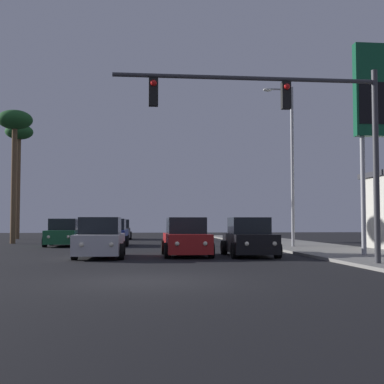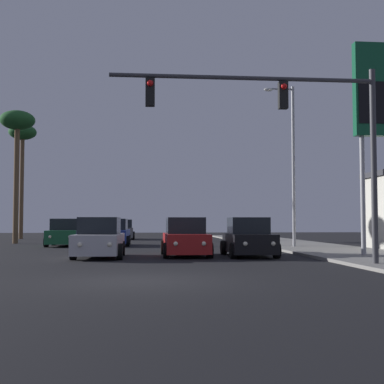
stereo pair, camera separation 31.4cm
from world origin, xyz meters
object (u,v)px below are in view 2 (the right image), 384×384
object	(u,v)px
car_red	(185,239)
traffic_light_mast	(296,121)
car_green	(65,234)
gas_station_sign	(377,101)
car_black	(249,239)
palm_tree_mid	(17,128)
car_grey	(122,230)
palm_tree_far	(22,139)
car_silver	(99,239)
car_blue	(114,233)
street_lamp	(291,157)

from	to	relation	value
car_red	traffic_light_mast	world-z (taller)	traffic_light_mast
car_green	gas_station_sign	world-z (taller)	gas_station_sign
car_black	palm_tree_mid	bearing A→B (deg)	-46.19
car_grey	car_black	distance (m)	23.95
palm_tree_far	traffic_light_mast	bearing A→B (deg)	-63.00
car_green	palm_tree_far	world-z (taller)	palm_tree_far
traffic_light_mast	palm_tree_far	xyz separation A→B (m)	(-15.59, 30.59, 3.90)
car_black	palm_tree_mid	world-z (taller)	palm_tree_mid
car_grey	car_black	bearing A→B (deg)	104.25
car_silver	car_blue	world-z (taller)	same
car_green	car_grey	distance (m)	12.92
car_blue	traffic_light_mast	world-z (taller)	traffic_light_mast
traffic_light_mast	palm_tree_far	world-z (taller)	palm_tree_far
car_blue	palm_tree_mid	world-z (taller)	palm_tree_mid
car_silver	car_grey	bearing A→B (deg)	-88.11
car_grey	car_silver	world-z (taller)	same
car_green	street_lamp	xyz separation A→B (m)	(13.01, -4.30, 4.36)
car_red	car_blue	bearing A→B (deg)	-71.03
car_grey	car_blue	distance (m)	12.17
gas_station_sign	palm_tree_mid	bearing A→B (deg)	139.24
car_grey	street_lamp	bearing A→B (deg)	119.69
car_silver	street_lamp	world-z (taller)	street_lamp
car_grey	palm_tree_far	bearing A→B (deg)	-11.86
car_blue	gas_station_sign	distance (m)	17.88
traffic_light_mast	street_lamp	size ratio (longest dim) A/B	0.99
car_blue	palm_tree_far	world-z (taller)	palm_tree_far
car_green	car_black	xyz separation A→B (m)	(9.31, -10.55, 0.00)
car_red	street_lamp	bearing A→B (deg)	-137.31
car_silver	street_lamp	size ratio (longest dim) A/B	0.48
car_black	car_blue	size ratio (longest dim) A/B	1.00
car_black	car_blue	world-z (taller)	same
gas_station_sign	palm_tree_mid	world-z (taller)	palm_tree_mid
car_silver	palm_tree_mid	xyz separation A→B (m)	(-6.90, 15.06, 7.24)
car_green	traffic_light_mast	size ratio (longest dim) A/B	0.49
traffic_light_mast	palm_tree_far	distance (m)	34.55
car_green	street_lamp	distance (m)	14.37
car_green	car_black	bearing A→B (deg)	131.36
street_lamp	car_black	bearing A→B (deg)	-120.61
street_lamp	car_grey	bearing A→B (deg)	120.64
car_red	traffic_light_mast	xyz separation A→B (m)	(3.19, -6.11, 4.04)
car_grey	palm_tree_mid	size ratio (longest dim) A/B	0.47
car_red	traffic_light_mast	distance (m)	7.99
traffic_light_mast	palm_tree_mid	size ratio (longest dim) A/B	0.96
car_red	palm_tree_far	size ratio (longest dim) A/B	0.43
car_grey	traffic_light_mast	xyz separation A→B (m)	(6.75, -28.89, 4.04)
car_black	traffic_light_mast	distance (m)	7.07
car_grey	car_red	size ratio (longest dim) A/B	1.00
car_grey	car_silver	xyz separation A→B (m)	(-0.09, -23.36, 0.00)
traffic_light_mast	palm_tree_far	bearing A→B (deg)	117.00
car_green	palm_tree_mid	bearing A→B (deg)	-47.10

